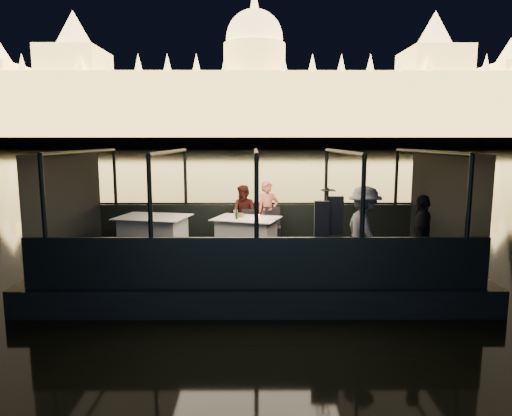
{
  "coord_description": "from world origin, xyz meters",
  "views": [
    {
      "loc": [
        -0.04,
        -9.62,
        3.04
      ],
      "look_at": [
        0.0,
        0.4,
        1.55
      ],
      "focal_mm": 32.0,
      "sensor_mm": 36.0,
      "label": 1
    }
  ],
  "objects_px": {
    "chair_port_left": "(249,227)",
    "dining_table_central": "(246,234)",
    "passenger_dark": "(422,234)",
    "person_woman_coral": "(268,213)",
    "coat_stand": "(327,231)",
    "dining_table_aft": "(154,235)",
    "wine_bottle": "(237,213)",
    "passenger_stripe": "(364,232)",
    "chair_port_right": "(272,227)",
    "person_man_maroon": "(244,213)"
  },
  "relations": [
    {
      "from": "dining_table_aft",
      "to": "coat_stand",
      "type": "bearing_deg",
      "value": -29.85
    },
    {
      "from": "person_man_maroon",
      "to": "passenger_dark",
      "type": "xyz_separation_m",
      "value": [
        3.31,
        -3.03,
        0.1
      ]
    },
    {
      "from": "passenger_stripe",
      "to": "wine_bottle",
      "type": "height_order",
      "value": "passenger_stripe"
    },
    {
      "from": "coat_stand",
      "to": "person_man_maroon",
      "type": "height_order",
      "value": "coat_stand"
    },
    {
      "from": "dining_table_central",
      "to": "passenger_dark",
      "type": "distance_m",
      "value": 3.95
    },
    {
      "from": "chair_port_right",
      "to": "passenger_dark",
      "type": "distance_m",
      "value": 3.81
    },
    {
      "from": "chair_port_right",
      "to": "person_man_maroon",
      "type": "bearing_deg",
      "value": 162.57
    },
    {
      "from": "coat_stand",
      "to": "person_man_maroon",
      "type": "bearing_deg",
      "value": 117.29
    },
    {
      "from": "wine_bottle",
      "to": "dining_table_aft",
      "type": "bearing_deg",
      "value": 178.92
    },
    {
      "from": "dining_table_central",
      "to": "wine_bottle",
      "type": "relative_size",
      "value": 5.48
    },
    {
      "from": "chair_port_left",
      "to": "person_woman_coral",
      "type": "relative_size",
      "value": 0.55
    },
    {
      "from": "person_woman_coral",
      "to": "passenger_dark",
      "type": "distance_m",
      "value": 4.08
    },
    {
      "from": "chair_port_right",
      "to": "person_woman_coral",
      "type": "xyz_separation_m",
      "value": [
        -0.09,
        0.31,
        0.3
      ]
    },
    {
      "from": "dining_table_aft",
      "to": "person_woman_coral",
      "type": "height_order",
      "value": "person_woman_coral"
    },
    {
      "from": "person_man_maroon",
      "to": "coat_stand",
      "type": "bearing_deg",
      "value": -38.33
    },
    {
      "from": "chair_port_left",
      "to": "person_woman_coral",
      "type": "height_order",
      "value": "person_woman_coral"
    },
    {
      "from": "dining_table_aft",
      "to": "passenger_dark",
      "type": "distance_m",
      "value": 5.78
    },
    {
      "from": "chair_port_right",
      "to": "passenger_dark",
      "type": "xyz_separation_m",
      "value": [
        2.64,
        -2.72,
        0.4
      ]
    },
    {
      "from": "chair_port_left",
      "to": "dining_table_central",
      "type": "bearing_deg",
      "value": -102.16
    },
    {
      "from": "dining_table_central",
      "to": "person_man_maroon",
      "type": "height_order",
      "value": "person_man_maroon"
    },
    {
      "from": "chair_port_right",
      "to": "passenger_stripe",
      "type": "relative_size",
      "value": 0.53
    },
    {
      "from": "chair_port_left",
      "to": "chair_port_right",
      "type": "bearing_deg",
      "value": -11.69
    },
    {
      "from": "coat_stand",
      "to": "dining_table_aft",
      "type": "bearing_deg",
      "value": 150.15
    },
    {
      "from": "dining_table_central",
      "to": "chair_port_left",
      "type": "xyz_separation_m",
      "value": [
        0.06,
        0.58,
        0.06
      ]
    },
    {
      "from": "passenger_stripe",
      "to": "dining_table_central",
      "type": "bearing_deg",
      "value": 37.56
    },
    {
      "from": "chair_port_right",
      "to": "person_man_maroon",
      "type": "distance_m",
      "value": 0.8
    },
    {
      "from": "wine_bottle",
      "to": "passenger_stripe",
      "type": "bearing_deg",
      "value": -37.0
    },
    {
      "from": "chair_port_right",
      "to": "coat_stand",
      "type": "bearing_deg",
      "value": -65.12
    },
    {
      "from": "passenger_dark",
      "to": "chair_port_left",
      "type": "bearing_deg",
      "value": -106.91
    },
    {
      "from": "dining_table_central",
      "to": "dining_table_aft",
      "type": "bearing_deg",
      "value": -176.43
    },
    {
      "from": "chair_port_right",
      "to": "coat_stand",
      "type": "relative_size",
      "value": 0.54
    },
    {
      "from": "chair_port_left",
      "to": "wine_bottle",
      "type": "bearing_deg",
      "value": -116.56
    },
    {
      "from": "person_woman_coral",
      "to": "person_man_maroon",
      "type": "bearing_deg",
      "value": 161.25
    },
    {
      "from": "coat_stand",
      "to": "passenger_stripe",
      "type": "height_order",
      "value": "coat_stand"
    },
    {
      "from": "coat_stand",
      "to": "passenger_stripe",
      "type": "relative_size",
      "value": 0.99
    },
    {
      "from": "dining_table_aft",
      "to": "wine_bottle",
      "type": "xyz_separation_m",
      "value": [
        1.91,
        -0.04,
        0.53
      ]
    },
    {
      "from": "dining_table_central",
      "to": "passenger_stripe",
      "type": "distance_m",
      "value": 3.05
    },
    {
      "from": "dining_table_aft",
      "to": "chair_port_left",
      "type": "xyz_separation_m",
      "value": [
        2.19,
        0.71,
        0.06
      ]
    },
    {
      "from": "chair_port_left",
      "to": "passenger_stripe",
      "type": "xyz_separation_m",
      "value": [
        2.18,
        -2.6,
        0.4
      ]
    },
    {
      "from": "person_woman_coral",
      "to": "chair_port_left",
      "type": "bearing_deg",
      "value": -170.05
    },
    {
      "from": "chair_port_right",
      "to": "coat_stand",
      "type": "distance_m",
      "value": 2.93
    },
    {
      "from": "coat_stand",
      "to": "person_woman_coral",
      "type": "bearing_deg",
      "value": 107.98
    },
    {
      "from": "passenger_stripe",
      "to": "coat_stand",
      "type": "bearing_deg",
      "value": 94.97
    },
    {
      "from": "coat_stand",
      "to": "person_woman_coral",
      "type": "distance_m",
      "value": 3.22
    },
    {
      "from": "dining_table_aft",
      "to": "passenger_dark",
      "type": "relative_size",
      "value": 0.99
    },
    {
      "from": "dining_table_central",
      "to": "dining_table_aft",
      "type": "height_order",
      "value": "dining_table_aft"
    },
    {
      "from": "passenger_dark",
      "to": "wine_bottle",
      "type": "height_order",
      "value": "passenger_dark"
    },
    {
      "from": "person_woman_coral",
      "to": "dining_table_central",
      "type": "bearing_deg",
      "value": -141.18
    },
    {
      "from": "chair_port_left",
      "to": "passenger_dark",
      "type": "relative_size",
      "value": 0.54
    },
    {
      "from": "dining_table_central",
      "to": "wine_bottle",
      "type": "distance_m",
      "value": 0.6
    }
  ]
}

